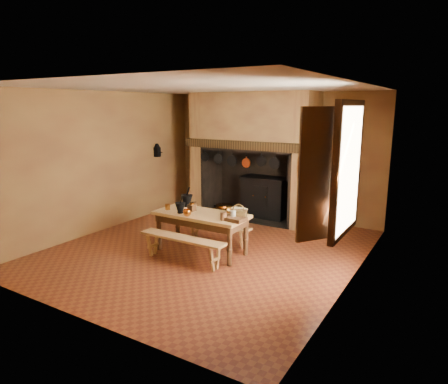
{
  "coord_description": "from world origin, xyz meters",
  "views": [
    {
      "loc": [
        3.73,
        -5.6,
        2.5
      ],
      "look_at": [
        0.16,
        0.3,
        1.01
      ],
      "focal_mm": 32.0,
      "sensor_mm": 36.0,
      "label": 1
    }
  ],
  "objects_px": {
    "work_table": "(201,219)",
    "coffee_grinder": "(192,207)",
    "mixing_bowl": "(237,211)",
    "wicker_basket": "(238,214)",
    "bench_front": "(182,243)",
    "iron_range": "(265,197)"
  },
  "relations": [
    {
      "from": "mixing_bowl",
      "to": "wicker_basket",
      "type": "bearing_deg",
      "value": -57.41
    },
    {
      "from": "wicker_basket",
      "to": "work_table",
      "type": "bearing_deg",
      "value": 163.54
    },
    {
      "from": "iron_range",
      "to": "wicker_basket",
      "type": "relative_size",
      "value": 5.31
    },
    {
      "from": "work_table",
      "to": "coffee_grinder",
      "type": "bearing_deg",
      "value": 169.91
    },
    {
      "from": "mixing_bowl",
      "to": "bench_front",
      "type": "bearing_deg",
      "value": -123.6
    },
    {
      "from": "bench_front",
      "to": "wicker_basket",
      "type": "xyz_separation_m",
      "value": [
        0.72,
        0.58,
        0.46
      ]
    },
    {
      "from": "iron_range",
      "to": "wicker_basket",
      "type": "bearing_deg",
      "value": -74.03
    },
    {
      "from": "mixing_bowl",
      "to": "wicker_basket",
      "type": "height_order",
      "value": "wicker_basket"
    },
    {
      "from": "work_table",
      "to": "coffee_grinder",
      "type": "height_order",
      "value": "coffee_grinder"
    },
    {
      "from": "bench_front",
      "to": "mixing_bowl",
      "type": "bearing_deg",
      "value": 56.4
    },
    {
      "from": "iron_range",
      "to": "mixing_bowl",
      "type": "bearing_deg",
      "value": -76.09
    },
    {
      "from": "iron_range",
      "to": "mixing_bowl",
      "type": "height_order",
      "value": "iron_range"
    },
    {
      "from": "work_table",
      "to": "wicker_basket",
      "type": "distance_m",
      "value": 0.74
    },
    {
      "from": "work_table",
      "to": "mixing_bowl",
      "type": "height_order",
      "value": "mixing_bowl"
    },
    {
      "from": "iron_range",
      "to": "coffee_grinder",
      "type": "bearing_deg",
      "value": -94.49
    },
    {
      "from": "bench_front",
      "to": "mixing_bowl",
      "type": "height_order",
      "value": "mixing_bowl"
    },
    {
      "from": "work_table",
      "to": "wicker_basket",
      "type": "relative_size",
      "value": 5.42
    },
    {
      "from": "work_table",
      "to": "bench_front",
      "type": "xyz_separation_m",
      "value": [
        -0.0,
        -0.55,
        -0.27
      ]
    },
    {
      "from": "iron_range",
      "to": "coffee_grinder",
      "type": "relative_size",
      "value": 8.86
    },
    {
      "from": "iron_range",
      "to": "wicker_basket",
      "type": "xyz_separation_m",
      "value": [
        0.74,
        -2.57,
        0.3
      ]
    },
    {
      "from": "mixing_bowl",
      "to": "wicker_basket",
      "type": "relative_size",
      "value": 1.08
    },
    {
      "from": "iron_range",
      "to": "mixing_bowl",
      "type": "xyz_separation_m",
      "value": [
        0.57,
        -2.32,
        0.26
      ]
    }
  ]
}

